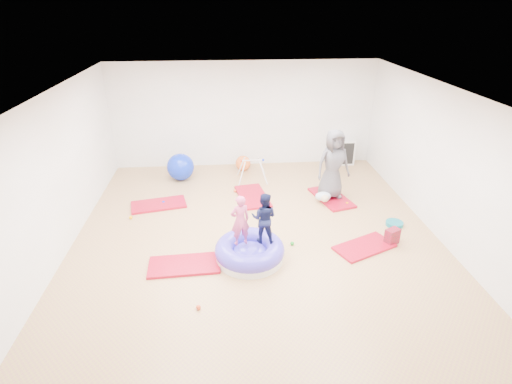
{
  "coord_description": "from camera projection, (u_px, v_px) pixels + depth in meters",
  "views": [
    {
      "loc": [
        -0.57,
        -6.45,
        4.18
      ],
      "look_at": [
        0.0,
        0.3,
        0.9
      ],
      "focal_mm": 28.0,
      "sensor_mm": 36.0,
      "label": 1
    }
  ],
  "objects": [
    {
      "name": "room",
      "position": [
        257.0,
        174.0,
        7.04
      ],
      "size": [
        7.01,
        8.01,
        2.81
      ],
      "color": "#AD785B",
      "rests_on": "ground"
    },
    {
      "name": "gym_mat_front_left",
      "position": [
        184.0,
        265.0,
        6.91
      ],
      "size": [
        1.25,
        0.67,
        0.05
      ],
      "primitive_type": "cube",
      "rotation": [
        0.0,
        0.0,
        0.05
      ],
      "color": "#AD122D",
      "rests_on": "ground"
    },
    {
      "name": "gym_mat_mid_left",
      "position": [
        159.0,
        205.0,
        8.95
      ],
      "size": [
        1.29,
        0.83,
        0.05
      ],
      "primitive_type": "cube",
      "rotation": [
        0.0,
        0.0,
        0.21
      ],
      "color": "#AD122D",
      "rests_on": "ground"
    },
    {
      "name": "gym_mat_center_back",
      "position": [
        253.0,
        196.0,
        9.32
      ],
      "size": [
        0.82,
        1.32,
        0.05
      ],
      "primitive_type": "cube",
      "rotation": [
        0.0,
        0.0,
        1.74
      ],
      "color": "#AD122D",
      "rests_on": "ground"
    },
    {
      "name": "gym_mat_right",
      "position": [
        364.0,
        247.0,
        7.42
      ],
      "size": [
        1.25,
        0.97,
        0.05
      ],
      "primitive_type": "cube",
      "rotation": [
        0.0,
        0.0,
        0.42
      ],
      "color": "#AD122D",
      "rests_on": "ground"
    },
    {
      "name": "gym_mat_rear_right",
      "position": [
        331.0,
        198.0,
        9.26
      ],
      "size": [
        0.92,
        1.35,
        0.05
      ],
      "primitive_type": "cube",
      "rotation": [
        0.0,
        0.0,
        1.84
      ],
      "color": "#AD122D",
      "rests_on": "ground"
    },
    {
      "name": "inflatable_cushion",
      "position": [
        250.0,
        252.0,
        7.06
      ],
      "size": [
        1.24,
        1.24,
        0.39
      ],
      "rotation": [
        0.0,
        0.0,
        0.3
      ],
      "color": "silver",
      "rests_on": "ground"
    },
    {
      "name": "child_pink",
      "position": [
        240.0,
        218.0,
        6.78
      ],
      "size": [
        0.39,
        0.32,
        0.94
      ],
      "primitive_type": "imported",
      "rotation": [
        0.0,
        0.0,
        3.44
      ],
      "color": "#CA4879",
      "rests_on": "inflatable_cushion"
    },
    {
      "name": "child_navy",
      "position": [
        264.0,
        216.0,
        6.86
      ],
      "size": [
        0.54,
        0.47,
        0.94
      ],
      "primitive_type": "imported",
      "rotation": [
        0.0,
        0.0,
        2.84
      ],
      "color": "#101539",
      "rests_on": "inflatable_cushion"
    },
    {
      "name": "adult_caregiver",
      "position": [
        333.0,
        164.0,
        8.93
      ],
      "size": [
        0.86,
        0.65,
        1.59
      ],
      "primitive_type": "imported",
      "rotation": [
        0.0,
        0.0,
        0.2
      ],
      "color": "#4A4951",
      "rests_on": "gym_mat_rear_right"
    },
    {
      "name": "infant",
      "position": [
        323.0,
        197.0,
        9.0
      ],
      "size": [
        0.36,
        0.36,
        0.21
      ],
      "color": "silver",
      "rests_on": "gym_mat_rear_right"
    },
    {
      "name": "ball_pit_balls",
      "position": [
        229.0,
        222.0,
        8.23
      ],
      "size": [
        4.8,
        4.04,
        0.07
      ],
      "color": "#12841D",
      "rests_on": "ground"
    },
    {
      "name": "exercise_ball_blue",
      "position": [
        181.0,
        167.0,
        10.12
      ],
      "size": [
        0.69,
        0.69,
        0.69
      ],
      "primitive_type": "sphere",
      "color": "#0C28CB",
      "rests_on": "ground"
    },
    {
      "name": "exercise_ball_orange",
      "position": [
        243.0,
        163.0,
        10.72
      ],
      "size": [
        0.41,
        0.41,
        0.41
      ],
      "primitive_type": "sphere",
      "color": "orange",
      "rests_on": "ground"
    },
    {
      "name": "infant_play_gym",
      "position": [
        252.0,
        167.0,
        10.03
      ],
      "size": [
        0.74,
        0.71,
        0.57
      ],
      "rotation": [
        0.0,
        0.0,
        0.23
      ],
      "color": "silver",
      "rests_on": "ground"
    },
    {
      "name": "cube_shelf",
      "position": [
        341.0,
        152.0,
        11.1
      ],
      "size": [
        0.7,
        0.35,
        0.7
      ],
      "color": "silver",
      "rests_on": "ground"
    },
    {
      "name": "balance_disc",
      "position": [
        394.0,
        224.0,
        8.16
      ],
      "size": [
        0.35,
        0.35,
        0.08
      ],
      "primitive_type": "cylinder",
      "color": "#0B6576",
      "rests_on": "ground"
    },
    {
      "name": "backpack",
      "position": [
        392.0,
        236.0,
        7.5
      ],
      "size": [
        0.31,
        0.27,
        0.31
      ],
      "primitive_type": "cube",
      "rotation": [
        0.0,
        0.0,
        0.48
      ],
      "color": "#AC0323",
      "rests_on": "ground"
    },
    {
      "name": "yellow_toy",
      "position": [
        228.0,
        259.0,
        7.09
      ],
      "size": [
        0.19,
        0.19,
        0.03
      ],
      "primitive_type": "cylinder",
      "color": "#F7AD00",
      "rests_on": "ground"
    }
  ]
}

